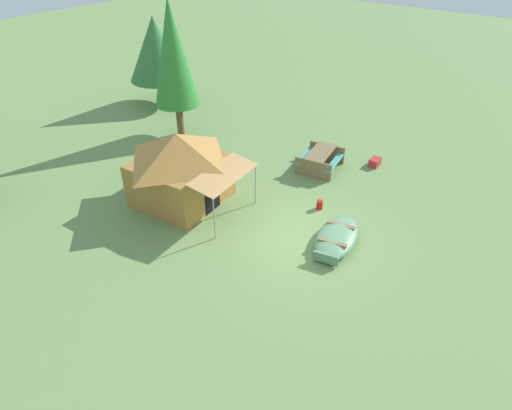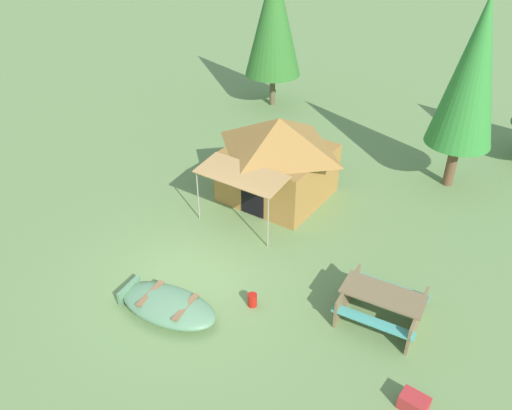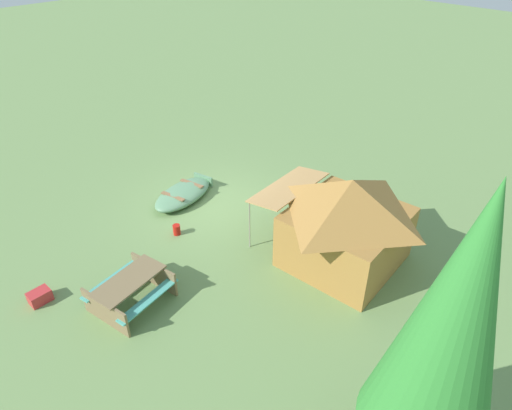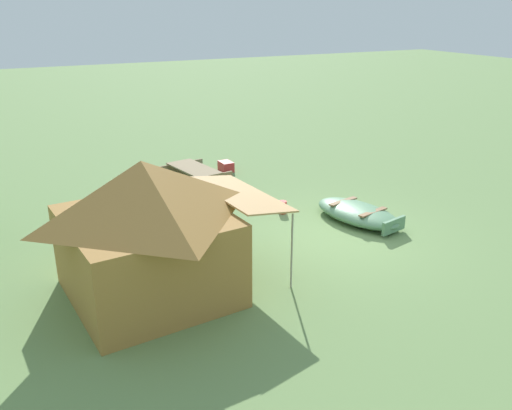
{
  "view_description": "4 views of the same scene",
  "coord_description": "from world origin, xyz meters",
  "px_view_note": "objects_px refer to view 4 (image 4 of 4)",
  "views": [
    {
      "loc": [
        -9.24,
        -5.45,
        8.52
      ],
      "look_at": [
        -0.62,
        1.22,
        1.05
      ],
      "focal_mm": 30.3,
      "sensor_mm": 36.0,
      "label": 1
    },
    {
      "loc": [
        7.17,
        -6.19,
        8.18
      ],
      "look_at": [
        0.34,
        2.15,
        1.2
      ],
      "focal_mm": 35.51,
      "sensor_mm": 36.0,
      "label": 2
    },
    {
      "loc": [
        7.67,
        9.37,
        8.07
      ],
      "look_at": [
        0.35,
        2.17,
        1.24
      ],
      "focal_mm": 31.63,
      "sensor_mm": 36.0,
      "label": 3
    },
    {
      "loc": [
        -9.3,
        6.62,
        5.0
      ],
      "look_at": [
        -0.46,
        2.16,
        1.28
      ],
      "focal_mm": 37.71,
      "sensor_mm": 36.0,
      "label": 4
    }
  ],
  "objects_px": {
    "picnic_table": "(194,177)",
    "cooler_box": "(226,166)",
    "canvas_cabin_tent": "(146,228)",
    "fuel_can": "(282,207)",
    "beached_rowboat": "(358,213)"
  },
  "relations": [
    {
      "from": "canvas_cabin_tent",
      "to": "picnic_table",
      "type": "bearing_deg",
      "value": -28.85
    },
    {
      "from": "cooler_box",
      "to": "canvas_cabin_tent",
      "type": "bearing_deg",
      "value": 146.04
    },
    {
      "from": "canvas_cabin_tent",
      "to": "cooler_box",
      "type": "bearing_deg",
      "value": -33.96
    },
    {
      "from": "cooler_box",
      "to": "picnic_table",
      "type": "bearing_deg",
      "value": 133.35
    },
    {
      "from": "beached_rowboat",
      "to": "cooler_box",
      "type": "height_order",
      "value": "beached_rowboat"
    },
    {
      "from": "picnic_table",
      "to": "cooler_box",
      "type": "height_order",
      "value": "picnic_table"
    },
    {
      "from": "canvas_cabin_tent",
      "to": "cooler_box",
      "type": "xyz_separation_m",
      "value": [
        6.44,
        -4.34,
        -1.16
      ]
    },
    {
      "from": "canvas_cabin_tent",
      "to": "fuel_can",
      "type": "xyz_separation_m",
      "value": [
        2.45,
        -4.14,
        -1.16
      ]
    },
    {
      "from": "beached_rowboat",
      "to": "canvas_cabin_tent",
      "type": "bearing_deg",
      "value": 101.75
    },
    {
      "from": "picnic_table",
      "to": "beached_rowboat",
      "type": "bearing_deg",
      "value": -143.04
    },
    {
      "from": "fuel_can",
      "to": "canvas_cabin_tent",
      "type": "bearing_deg",
      "value": 120.61
    },
    {
      "from": "picnic_table",
      "to": "cooler_box",
      "type": "xyz_separation_m",
      "value": [
        1.55,
        -1.64,
        -0.32
      ]
    },
    {
      "from": "fuel_can",
      "to": "picnic_table",
      "type": "bearing_deg",
      "value": 30.76
    },
    {
      "from": "picnic_table",
      "to": "fuel_can",
      "type": "xyz_separation_m",
      "value": [
        -2.44,
        -1.45,
        -0.31
      ]
    },
    {
      "from": "picnic_table",
      "to": "fuel_can",
      "type": "bearing_deg",
      "value": -149.24
    }
  ]
}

